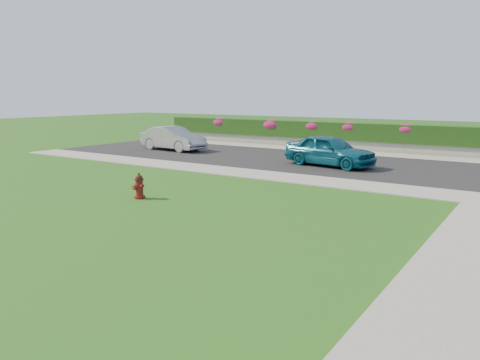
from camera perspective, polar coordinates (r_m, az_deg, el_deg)
The scene contains 15 objects.
ground at distance 12.18m, azimuth -10.63°, elevation -6.37°, with size 120.00×120.00×0.00m, color black.
street_far at distance 26.16m, azimuth 2.92°, elevation 2.76°, with size 26.00×8.00×0.04m, color black.
sidewalk_right at distance 7.30m, azimuth 21.16°, elevation -18.57°, with size 2.00×20.00×0.04m, color gray.
sidewalk_far at distance 22.66m, azimuth -5.74°, elevation 1.54°, with size 24.00×2.00×0.04m, color gray.
sidewalk_beyond at distance 29.04m, azimuth 14.84°, elevation 3.18°, with size 34.00×2.00×0.04m, color gray.
retaining_wall at distance 30.42m, azimuth 15.78°, elevation 3.98°, with size 34.00×0.40×0.60m, color gray.
hedge at distance 30.44m, azimuth 15.92°, elevation 5.59°, with size 32.00×0.90×1.10m, color black.
fire_hydrant at distance 16.17m, azimuth -12.19°, elevation -0.78°, with size 0.45×0.43×0.87m.
sedan_teal at distance 23.19m, azimuth 10.88°, elevation 3.56°, with size 1.80×4.48×1.53m, color #0D5068.
sedan_silver at distance 29.68m, azimuth -8.16°, elevation 5.05°, with size 1.57×4.50×1.48m, color #94989B.
flower_clump_a at distance 35.64m, azimuth -2.39°, elevation 7.04°, with size 1.41×0.91×0.71m, color #AC1D61.
flower_clump_b at distance 33.22m, azimuth 3.93°, elevation 6.75°, with size 1.52×0.98×0.76m, color #AC1D61.
flower_clump_c at distance 31.77m, azimuth 8.95°, elevation 6.53°, with size 1.39×0.90×0.70m, color #AC1D61.
flower_clump_d at distance 30.82m, azimuth 13.19°, elevation 6.30°, with size 1.33×0.85×0.66m, color #AC1D61.
flower_clump_e at distance 29.77m, azimuth 19.65°, elevation 5.85°, with size 1.30×0.84×0.65m, color #AC1D61.
Camera 1 is at (8.19, -8.33, 3.47)m, focal length 35.00 mm.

